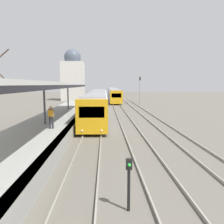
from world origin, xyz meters
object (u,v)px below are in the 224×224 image
at_px(train_near, 98,101).
at_px(person_on_platform, 51,115).
at_px(signal_mast_far, 140,87).
at_px(signal_post_near, 129,179).
at_px(train_far, 113,93).

bearing_deg(train_near, person_on_platform, -100.09).
bearing_deg(signal_mast_far, signal_post_near, -99.56).
bearing_deg(signal_post_near, train_far, 88.46).
bearing_deg(train_near, signal_post_near, -85.90).
height_order(train_near, train_far, train_near).
distance_m(train_far, signal_post_near, 57.84).
relative_size(train_far, signal_mast_far, 7.31).
bearing_deg(signal_post_near, signal_mast_far, 80.44).
relative_size(person_on_platform, signal_mast_far, 0.29).
bearing_deg(signal_post_near, person_on_platform, 117.53).
height_order(train_near, signal_mast_far, signal_mast_far).
xyz_separation_m(train_near, signal_mast_far, (8.44, 14.46, 1.83)).
relative_size(train_near, signal_post_near, 16.71).
height_order(person_on_platform, signal_post_near, person_on_platform).
bearing_deg(person_on_platform, train_far, 82.77).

